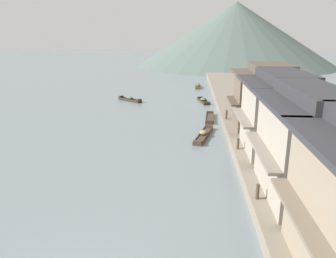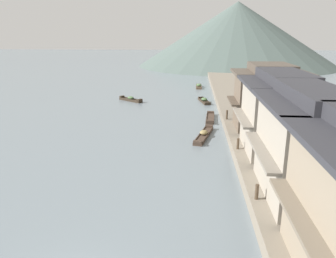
% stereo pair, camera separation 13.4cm
% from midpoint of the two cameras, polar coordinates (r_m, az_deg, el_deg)
% --- Properties ---
extents(riverbank_right, '(18.00, 110.00, 0.84)m').
position_cam_midpoint_polar(riverbank_right, '(42.31, 21.04, 2.53)').
color(riverbank_right, slate).
rests_on(riverbank_right, ground).
extents(boat_moored_nearest, '(3.89, 3.23, 0.71)m').
position_cam_midpoint_polar(boat_moored_nearest, '(49.32, -6.71, 5.13)').
color(boat_moored_nearest, '#33281E').
rests_on(boat_moored_nearest, ground).
extents(boat_moored_second, '(1.84, 4.57, 0.67)m').
position_cam_midpoint_polar(boat_moored_second, '(48.53, 6.09, 4.94)').
color(boat_moored_second, '#33281E').
rests_on(boat_moored_second, ground).
extents(boat_moored_third, '(1.04, 4.19, 0.75)m').
position_cam_midpoint_polar(boat_moored_third, '(61.66, 5.15, 7.41)').
color(boat_moored_third, brown).
rests_on(boat_moored_third, ground).
extents(boat_moored_far, '(2.14, 5.86, 0.66)m').
position_cam_midpoint_polar(boat_moored_far, '(32.06, 6.07, -1.00)').
color(boat_moored_far, '#423328').
rests_on(boat_moored_far, ground).
extents(boat_midriver_drifting, '(1.25, 4.86, 0.46)m').
position_cam_midpoint_polar(boat_midriver_drifting, '(38.75, 7.16, 1.91)').
color(boat_midriver_drifting, '#423328').
rests_on(boat_midriver_drifting, ground).
extents(house_waterfront_second, '(5.60, 7.57, 6.14)m').
position_cam_midpoint_polar(house_waterfront_second, '(19.52, 23.20, -2.47)').
color(house_waterfront_second, gray).
rests_on(house_waterfront_second, riverbank_right).
extents(house_waterfront_tall, '(6.30, 7.11, 6.14)m').
position_cam_midpoint_polar(house_waterfront_tall, '(26.48, 18.93, 2.66)').
color(house_waterfront_tall, gray).
rests_on(house_waterfront_tall, riverbank_right).
extents(house_waterfront_narrow, '(7.14, 5.48, 6.14)m').
position_cam_midpoint_polar(house_waterfront_narrow, '(32.77, 16.88, 5.34)').
color(house_waterfront_narrow, brown).
rests_on(house_waterfront_narrow, riverbank_right).
extents(mooring_post_dock_near, '(0.20, 0.20, 0.88)m').
position_cam_midpoint_polar(mooring_post_dock_near, '(19.06, 15.10, -10.45)').
color(mooring_post_dock_near, '#473828').
rests_on(mooring_post_dock_near, riverbank_right).
extents(mooring_post_dock_mid, '(0.20, 0.20, 0.87)m').
position_cam_midpoint_polar(mooring_post_dock_mid, '(26.60, 11.92, -2.49)').
color(mooring_post_dock_mid, '#473828').
rests_on(mooring_post_dock_mid, riverbank_right).
extents(mooring_post_dock_far, '(0.20, 0.20, 0.98)m').
position_cam_midpoint_polar(mooring_post_dock_far, '(35.61, 10.01, 2.47)').
color(mooring_post_dock_far, '#473828').
rests_on(mooring_post_dock_far, riverbank_right).
extents(hill_far_west, '(60.51, 60.51, 19.03)m').
position_cam_midpoint_polar(hill_far_west, '(107.19, 11.58, 15.85)').
color(hill_far_west, '#4C5B56').
rests_on(hill_far_west, ground).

